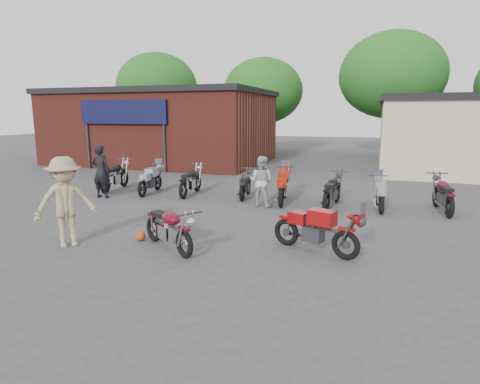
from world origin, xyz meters
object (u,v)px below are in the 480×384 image
(person_dark, at_px, (101,171))
(person_tan, at_px, (66,202))
(person_light, at_px, (261,181))
(row_bike_0, at_px, (115,174))
(sportbike, at_px, (317,227))
(vintage_motorcycle, at_px, (169,225))
(row_bike_3, at_px, (245,183))
(row_bike_5, at_px, (333,189))
(helmet, at_px, (141,236))
(row_bike_1, at_px, (151,178))
(row_bike_4, at_px, (283,184))
(row_bike_6, at_px, (380,192))
(row_bike_7, at_px, (443,193))
(row_bike_2, at_px, (191,179))

(person_dark, bearing_deg, person_tan, 116.86)
(person_light, bearing_deg, row_bike_0, -2.60)
(sportbike, bearing_deg, vintage_motorcycle, -143.62)
(row_bike_3, distance_m, row_bike_5, 3.08)
(sportbike, relative_size, row_bike_3, 1.08)
(person_dark, bearing_deg, helmet, 133.27)
(vintage_motorcycle, bearing_deg, row_bike_3, 124.42)
(helmet, height_order, row_bike_1, row_bike_1)
(vintage_motorcycle, bearing_deg, row_bike_5, 94.55)
(helmet, relative_size, row_bike_4, 0.11)
(helmet, relative_size, row_bike_3, 0.13)
(vintage_motorcycle, height_order, row_bike_0, row_bike_0)
(row_bike_6, height_order, row_bike_7, row_bike_7)
(person_dark, distance_m, row_bike_7, 11.13)
(vintage_motorcycle, xyz_separation_m, person_dark, (-4.91, 4.17, 0.39))
(person_dark, distance_m, row_bike_2, 3.12)
(row_bike_1, bearing_deg, sportbike, -131.49)
(row_bike_4, xyz_separation_m, row_bike_6, (3.03, -0.01, -0.09))
(helmet, distance_m, person_tan, 1.80)
(row_bike_0, bearing_deg, row_bike_7, -98.72)
(person_tan, distance_m, row_bike_6, 8.88)
(helmet, bearing_deg, person_dark, 136.10)
(row_bike_5, bearing_deg, person_tan, 145.79)
(row_bike_5, bearing_deg, helmet, 149.83)
(helmet, relative_size, row_bike_0, 0.11)
(person_tan, height_order, row_bike_6, person_tan)
(person_dark, xyz_separation_m, row_bike_1, (1.21, 1.22, -0.38))
(vintage_motorcycle, distance_m, row_bike_3, 5.82)
(person_dark, xyz_separation_m, row_bike_4, (6.19, 1.30, -0.33))
(helmet, bearing_deg, person_light, 68.80)
(person_tan, xyz_separation_m, row_bike_2, (0.09, 6.10, -0.42))
(row_bike_1, xyz_separation_m, row_bike_2, (1.53, 0.23, 0.02))
(row_bike_7, bearing_deg, helmet, 121.10)
(row_bike_2, height_order, row_bike_7, row_bike_7)
(vintage_motorcycle, relative_size, person_light, 1.18)
(person_light, relative_size, row_bike_4, 0.77)
(row_bike_1, height_order, row_bike_4, row_bike_4)
(row_bike_7, bearing_deg, row_bike_6, 91.67)
(vintage_motorcycle, distance_m, row_bike_2, 6.03)
(person_dark, xyz_separation_m, row_bike_3, (4.76, 1.65, -0.41))
(person_dark, bearing_deg, vintage_motorcycle, 136.85)
(row_bike_2, relative_size, row_bike_3, 1.10)
(row_bike_5, bearing_deg, vintage_motorcycle, 158.89)
(row_bike_4, bearing_deg, row_bike_2, 79.60)
(person_light, bearing_deg, row_bike_7, -163.42)
(vintage_motorcycle, xyz_separation_m, row_bike_2, (-2.17, 5.62, 0.03))
(row_bike_4, bearing_deg, row_bike_1, 83.02)
(row_bike_0, distance_m, row_bike_2, 3.20)
(row_bike_4, relative_size, row_bike_5, 1.07)
(person_tan, height_order, row_bike_7, person_tan)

